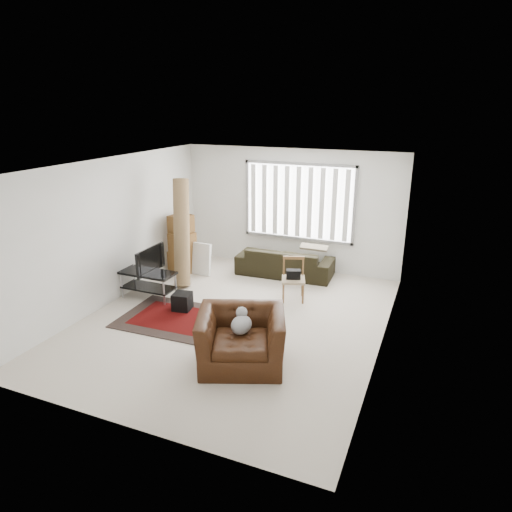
{
  "coord_description": "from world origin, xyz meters",
  "views": [
    {
      "loc": [
        3.13,
        -6.52,
        3.63
      ],
      "look_at": [
        0.19,
        0.53,
        1.05
      ],
      "focal_mm": 32.0,
      "sensor_mm": 36.0,
      "label": 1
    }
  ],
  "objects": [
    {
      "name": "tv_stand",
      "position": [
        -1.95,
        0.25,
        0.39
      ],
      "size": [
        1.07,
        0.48,
        0.54
      ],
      "color": "black",
      "rests_on": "ground"
    },
    {
      "name": "side_chair",
      "position": [
        0.66,
        1.26,
        0.45
      ],
      "size": [
        0.56,
        0.56,
        0.82
      ],
      "rotation": [
        0.0,
        0.0,
        0.33
      ],
      "color": "#8E7A5D",
      "rests_on": "ground"
    },
    {
      "name": "tv",
      "position": [
        -1.95,
        0.25,
        0.79
      ],
      "size": [
        0.11,
        0.87,
        0.5
      ],
      "primitive_type": "imported",
      "rotation": [
        0.0,
        0.0,
        1.57
      ],
      "color": "black",
      "rests_on": "tv_stand"
    },
    {
      "name": "room",
      "position": [
        0.03,
        0.51,
        1.76
      ],
      "size": [
        6.0,
        6.02,
        2.71
      ],
      "color": "beige",
      "rests_on": "ground"
    },
    {
      "name": "persian_rug",
      "position": [
        -0.85,
        -0.34,
        0.01
      ],
      "size": [
        2.2,
        1.5,
        0.02
      ],
      "color": "black",
      "rests_on": "ground"
    },
    {
      "name": "sofa",
      "position": [
        0.09,
        2.45,
        0.4
      ],
      "size": [
        2.13,
        1.0,
        0.8
      ],
      "primitive_type": "imported",
      "rotation": [
        0.0,
        0.0,
        3.19
      ],
      "color": "black",
      "rests_on": "ground"
    },
    {
      "name": "white_flatpack",
      "position": [
        -1.68,
        1.78,
        0.36
      ],
      "size": [
        0.56,
        0.2,
        0.71
      ],
      "primitive_type": "cube",
      "rotation": [
        -0.13,
        0.0,
        -0.06
      ],
      "color": "silver",
      "rests_on": "ground"
    },
    {
      "name": "rolled_rug",
      "position": [
        -1.74,
        1.2,
        1.1
      ],
      "size": [
        0.64,
        0.92,
        2.19
      ],
      "primitive_type": "cylinder",
      "rotation": [
        -0.25,
        0.0,
        0.41
      ],
      "color": "olive",
      "rests_on": "ground"
    },
    {
      "name": "subwoofer",
      "position": [
        -1.05,
        0.01,
        0.18
      ],
      "size": [
        0.36,
        0.36,
        0.32
      ],
      "primitive_type": "cube",
      "rotation": [
        0.0,
        0.0,
        0.16
      ],
      "color": "black",
      "rests_on": "persian_rug"
    },
    {
      "name": "armchair",
      "position": [
        0.69,
        -1.22,
        0.46
      ],
      "size": [
        1.54,
        1.45,
        0.91
      ],
      "rotation": [
        0.0,
        0.0,
        0.38
      ],
      "color": "#34190A",
      "rests_on": "ground"
    },
    {
      "name": "moving_boxes",
      "position": [
        -2.1,
        1.78,
        0.6
      ],
      "size": [
        0.61,
        0.57,
        1.29
      ],
      "color": "brown",
      "rests_on": "ground"
    }
  ]
}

